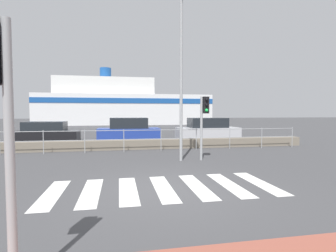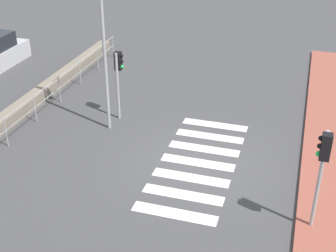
{
  "view_description": "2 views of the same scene",
  "coord_description": "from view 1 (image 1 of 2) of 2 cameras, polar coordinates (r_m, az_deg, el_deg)",
  "views": [
    {
      "loc": [
        -1.16,
        -6.57,
        1.96
      ],
      "look_at": [
        0.45,
        2.0,
        1.5
      ],
      "focal_mm": 28.0,
      "sensor_mm": 36.0,
      "label": 1
    },
    {
      "loc": [
        -12.52,
        -2.78,
        8.19
      ],
      "look_at": [
        -0.08,
        1.0,
        1.2
      ],
      "focal_mm": 50.0,
      "sensor_mm": 36.0,
      "label": 2
    }
  ],
  "objects": [
    {
      "name": "ground_plane",
      "position": [
        6.96,
        -0.63,
        -13.34
      ],
      "size": [
        160.0,
        160.0,
        0.0
      ],
      "primitive_type": "plane",
      "color": "#424244"
    },
    {
      "name": "crosswalk",
      "position": [
        6.95,
        -1.04,
        -13.33
      ],
      "size": [
        5.85,
        2.4,
        0.01
      ],
      "color": "silver",
      "rests_on": "ground_plane"
    },
    {
      "name": "seawall",
      "position": [
        14.06,
        -5.84,
        -4.0
      ],
      "size": [
        18.57,
        0.55,
        0.49
      ],
      "color": "slate",
      "rests_on": "ground_plane"
    },
    {
      "name": "harbor_fence",
      "position": [
        13.14,
        -5.54,
        -2.33
      ],
      "size": [
        16.76,
        0.04,
        1.12
      ],
      "color": "#9EA0A3",
      "rests_on": "ground_plane"
    },
    {
      "name": "traffic_light_far",
      "position": [
        10.73,
        7.87,
        2.69
      ],
      "size": [
        0.34,
        0.32,
        2.59
      ],
      "color": "#9EA0A3",
      "rests_on": "ground_plane"
    },
    {
      "name": "streetlamp",
      "position": [
        10.6,
        3.09,
        14.42
      ],
      "size": [
        0.32,
        0.96,
        6.65
      ],
      "color": "#9EA0A3",
      "rests_on": "ground_plane"
    },
    {
      "name": "ferry_boat",
      "position": [
        44.12,
        -10.0,
        4.48
      ],
      "size": [
        26.99,
        8.84,
        9.15
      ],
      "color": "white",
      "rests_on": "ground_plane"
    },
    {
      "name": "parked_car_black",
      "position": [
        18.76,
        -25.13,
        -1.5
      ],
      "size": [
        4.13,
        1.86,
        1.35
      ],
      "color": "black",
      "rests_on": "ground_plane"
    },
    {
      "name": "parked_car_blue",
      "position": [
        18.16,
        -8.53,
        -1.08
      ],
      "size": [
        4.17,
        1.74,
        1.58
      ],
      "color": "#233D9E",
      "rests_on": "ground_plane"
    },
    {
      "name": "parked_car_silver",
      "position": [
        19.22,
        8.58,
        -0.89
      ],
      "size": [
        4.47,
        1.8,
        1.55
      ],
      "color": "#BCBCC1",
      "rests_on": "ground_plane"
    }
  ]
}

